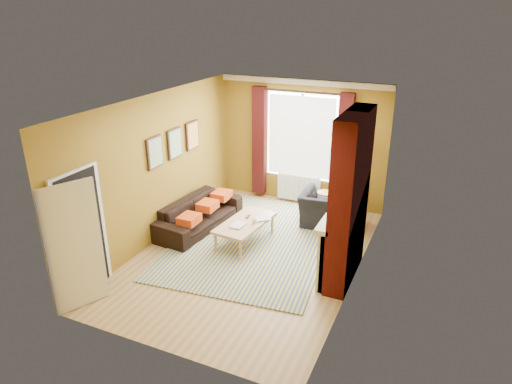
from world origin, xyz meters
TOP-DOWN VIEW (x-y plane):
  - ground at (0.00, 0.00)m, footprint 5.50×5.50m
  - room_walls at (0.63, 0.28)m, footprint 3.82×5.54m
  - striped_rug at (-0.18, 0.51)m, footprint 3.25×4.23m
  - sofa at (-1.42, 0.58)m, footprint 1.02×2.15m
  - armchair at (0.97, 1.76)m, footprint 1.22×1.09m
  - coffee_table at (-0.29, 0.39)m, footprint 0.80×1.40m
  - wicker_stool at (0.71, 2.40)m, footprint 0.38×0.38m
  - floor_lamp at (1.30, 2.40)m, footprint 0.33×0.33m
  - book_a at (-0.44, 0.18)m, footprint 0.25×0.32m
  - book_b at (-0.10, 0.71)m, footprint 0.38×0.37m
  - mug at (-0.10, 0.38)m, footprint 0.12×0.12m
  - tv_remote at (-0.32, 0.59)m, footprint 0.06×0.15m

SIDE VIEW (x-z plane):
  - ground at x=0.00m, z-range 0.00..0.00m
  - striped_rug at x=-0.18m, z-range 0.00..0.02m
  - wicker_stool at x=0.71m, z-range 0.00..0.46m
  - sofa at x=-1.42m, z-range 0.00..0.61m
  - armchair at x=0.97m, z-range 0.00..0.74m
  - coffee_table at x=-0.29m, z-range 0.18..0.62m
  - tv_remote at x=-0.32m, z-range 0.45..0.47m
  - book_b at x=-0.10m, z-range 0.45..0.47m
  - book_a at x=-0.44m, z-range 0.45..0.47m
  - mug at x=-0.10m, z-range 0.45..0.53m
  - room_walls at x=0.63m, z-range -0.04..2.80m
  - floor_lamp at x=1.30m, z-range 0.52..2.32m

